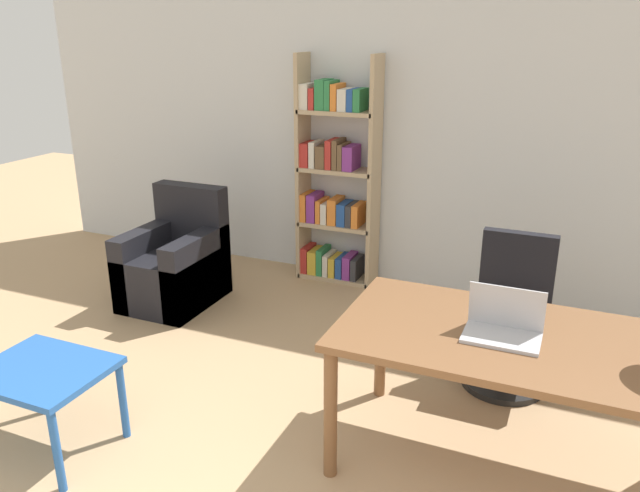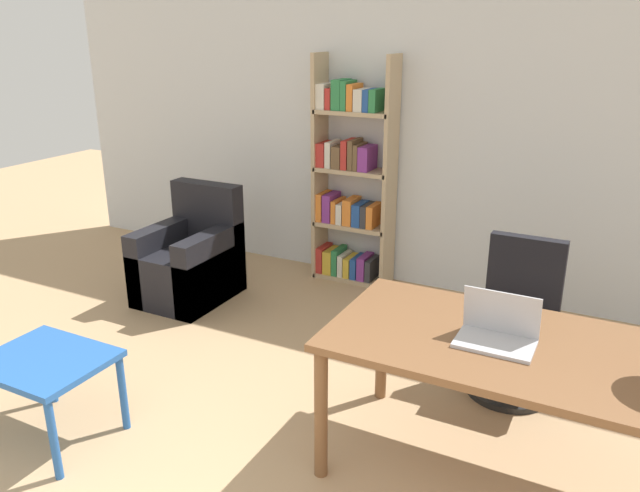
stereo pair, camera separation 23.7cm
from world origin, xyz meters
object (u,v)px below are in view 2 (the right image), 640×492
Objects in this scene: laptop at (497,332)px; bookshelf at (350,183)px; side_table_blue at (46,369)px; armchair at (190,263)px; office_chair at (516,325)px; desk at (516,360)px.

bookshelf reaches higher than laptop.
armchair reaches higher than side_table_blue.
office_chair is 2.16m from bookshelf.
laptop reaches higher than armchair.
office_chair reaches higher than side_table_blue.
desk is at bearing 19.24° from side_table_blue.
armchair is at bearing 175.93° from office_chair.
bookshelf is (-1.87, 2.13, 0.22)m from desk.
side_table_blue is (-2.35, -0.82, -0.26)m from desk.
laptop is (-0.10, -0.03, 0.14)m from desk.
armchair is (-2.80, 1.14, -0.52)m from laptop.
side_table_blue is at bearing -141.79° from office_chair.
side_table_blue is (-2.21, -1.74, -0.00)m from office_chair.
armchair is at bearing -135.49° from bookshelf.
laptop is at bearing -164.40° from desk.
desk is at bearing -48.69° from bookshelf.
office_chair is at bearing -35.10° from bookshelf.
laptop reaches higher than office_chair.
armchair is (-2.76, 0.20, -0.12)m from office_chair.
desk is at bearing -20.97° from armchair.
bookshelf is at bearing 44.51° from armchair.
armchair is at bearing 105.85° from side_table_blue.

